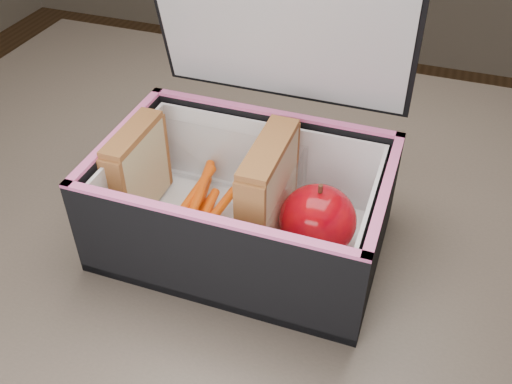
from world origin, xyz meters
TOP-DOWN VIEW (x-y plane):
  - kitchen_table at (0.00, 0.00)m, footprint 1.20×0.80m
  - lunch_bag at (-0.06, -0.05)m, footprint 0.29×0.24m
  - plastic_tub at (-0.10, -0.06)m, footprint 0.19×0.14m
  - sandwich_left at (-0.18, -0.06)m, footprint 0.03×0.09m
  - sandwich_right at (-0.03, -0.06)m, footprint 0.03×0.11m
  - carrot_sticks at (-0.11, -0.05)m, footprint 0.05×0.14m
  - paper_napkin at (0.03, -0.06)m, footprint 0.10×0.10m
  - red_apple at (0.02, -0.06)m, footprint 0.09×0.09m

SIDE VIEW (x-z plane):
  - kitchen_table at x=0.00m, z-range 0.28..1.03m
  - paper_napkin at x=0.03m, z-range 0.76..0.77m
  - carrot_sticks at x=-0.11m, z-range 0.77..0.80m
  - plastic_tub at x=-0.10m, z-range 0.76..0.84m
  - red_apple at x=0.02m, z-range 0.77..0.85m
  - lunch_bag at x=-0.06m, z-range 0.67..0.96m
  - sandwich_left at x=-0.18m, z-range 0.77..0.87m
  - sandwich_right at x=-0.03m, z-range 0.77..0.88m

